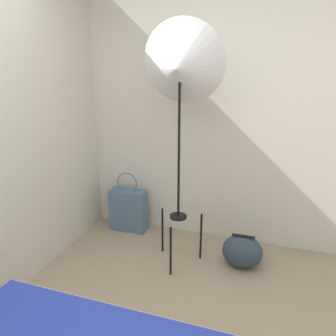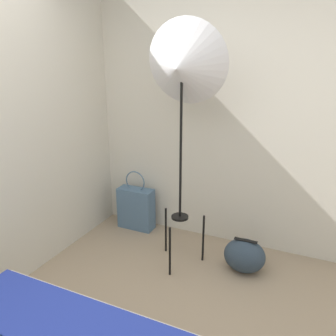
{
  "view_description": "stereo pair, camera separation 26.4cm",
  "coord_description": "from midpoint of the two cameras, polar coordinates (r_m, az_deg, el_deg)",
  "views": [
    {
      "loc": [
        0.58,
        -1.11,
        1.78
      ],
      "look_at": [
        -0.21,
        1.28,
        0.97
      ],
      "focal_mm": 35.0,
      "sensor_mm": 36.0,
      "label": 1
    },
    {
      "loc": [
        0.83,
        -1.01,
        1.78
      ],
      "look_at": [
        -0.21,
        1.28,
        0.97
      ],
      "focal_mm": 35.0,
      "sensor_mm": 36.0,
      "label": 2
    }
  ],
  "objects": [
    {
      "name": "wall_side_left",
      "position": [
        2.93,
        -25.94,
        6.71
      ],
      "size": [
        0.05,
        8.0,
        2.6
      ],
      "color": "beige",
      "rests_on": "ground_plane"
    },
    {
      "name": "photo_umbrella",
      "position": [
        2.66,
        -0.9,
        17.07
      ],
      "size": [
        0.69,
        0.42,
        2.12
      ],
      "color": "black",
      "rests_on": "ground_plane"
    },
    {
      "name": "tote_bag",
      "position": [
        3.66,
        -9.02,
        -7.2
      ],
      "size": [
        0.4,
        0.17,
        0.67
      ],
      "color": "slate",
      "rests_on": "ground_plane"
    },
    {
      "name": "duffel_bag",
      "position": [
        3.1,
        10.39,
        -14.12
      ],
      "size": [
        0.36,
        0.3,
        0.31
      ],
      "color": "#2D3D4C",
      "rests_on": "ground_plane"
    },
    {
      "name": "wall_back",
      "position": [
        3.23,
        5.66,
        9.3
      ],
      "size": [
        8.0,
        0.05,
        2.6
      ],
      "color": "beige",
      "rests_on": "ground_plane"
    }
  ]
}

